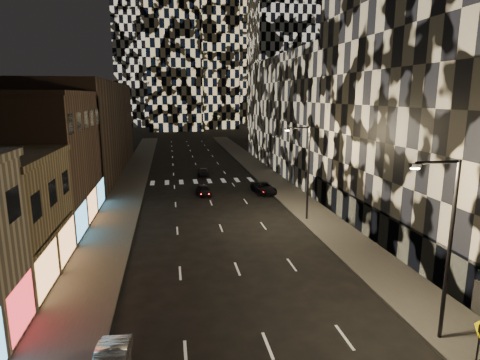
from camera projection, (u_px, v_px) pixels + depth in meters
name	position (u px, v px, depth m)	size (l,w,h in m)	color
sidewalk_left	(130.00, 183.00, 55.50)	(4.00, 120.00, 0.15)	#47443F
sidewalk_right	(270.00, 178.00, 58.88)	(4.00, 120.00, 0.15)	#47443F
curb_left	(146.00, 183.00, 55.85)	(0.20, 120.00, 0.15)	#4C4C47
curb_right	(256.00, 179.00, 58.52)	(0.20, 120.00, 0.15)	#4C4C47
retail_brown	(33.00, 161.00, 37.19)	(10.00, 15.00, 12.00)	brown
retail_filler_left	(87.00, 128.00, 62.52)	(10.00, 40.00, 14.00)	brown
midrise_right	(462.00, 108.00, 33.73)	(16.00, 25.00, 22.00)	#232326
midrise_base	(370.00, 220.00, 34.40)	(0.60, 25.00, 3.00)	#383838
midrise_filler_right	(320.00, 114.00, 65.47)	(16.00, 40.00, 18.00)	#232326
streetlight_near	(446.00, 239.00, 18.96)	(2.55, 0.25, 9.00)	black
streetlight_far	(306.00, 167.00, 38.23)	(2.55, 0.25, 9.00)	black
car_dark_midlane	(204.00, 190.00, 49.16)	(1.48, 3.67, 1.25)	black
car_dark_oncoming	(203.00, 172.00, 61.22)	(1.64, 4.03, 1.17)	black
car_dark_rightlane	(264.00, 188.00, 50.13)	(2.25, 4.89, 1.36)	black
ped_sign	(479.00, 338.00, 17.02)	(0.20, 0.86, 2.60)	black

